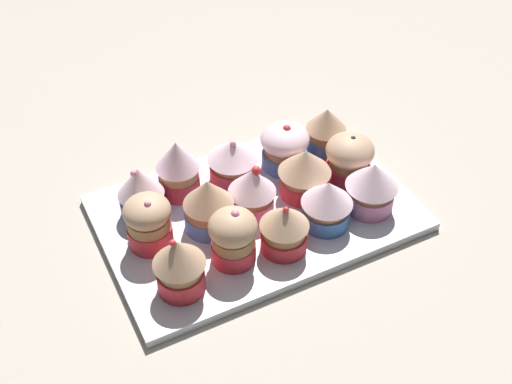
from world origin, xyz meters
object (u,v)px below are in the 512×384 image
cupcake_1 (233,236)px  cupcake_4 (372,185)px  cupcake_11 (178,167)px  cupcake_14 (326,131)px  cupcake_0 (179,264)px  cupcake_7 (251,188)px  cupcake_8 (304,170)px  cupcake_12 (232,160)px  cupcake_13 (285,146)px  cupcake_10 (141,191)px  cupcake_6 (210,206)px  cupcake_2 (281,228)px  cupcake_3 (327,202)px  baking_tray (256,213)px  cupcake_5 (148,221)px  cupcake_9 (349,158)px

cupcake_1 → cupcake_4: 18.92cm
cupcake_11 → cupcake_14: (20.92, -1.39, -0.54)cm
cupcake_0 → cupcake_7: bearing=31.8°
cupcake_8 → cupcake_1: bearing=-153.8°
cupcake_11 → cupcake_12: (7.22, -0.67, -0.98)cm
cupcake_7 → cupcake_13: bearing=35.8°
cupcake_12 → cupcake_7: bearing=-94.5°
cupcake_4 → cupcake_12: 18.20cm
cupcake_10 → cupcake_1: bearing=-60.4°
cupcake_0 → cupcake_10: size_ratio=1.04×
cupcake_6 → cupcake_10: size_ratio=0.98×
cupcake_2 → cupcake_8: 10.42cm
cupcake_11 → cupcake_14: 20.97cm
cupcake_3 → cupcake_12: bearing=117.6°
cupcake_4 → cupcake_8: bearing=133.8°
cupcake_6 → cupcake_12: bearing=48.0°
baking_tray → cupcake_7: (-0.55, 0.35, 4.13)cm
cupcake_13 → cupcake_14: size_ratio=0.93×
cupcake_12 → cupcake_13: 7.43cm
cupcake_5 → cupcake_9: (27.29, -0.63, -0.21)cm
cupcake_13 → cupcake_1: bearing=-137.7°
cupcake_0 → cupcake_3: (19.64, 1.50, -0.50)cm
cupcake_8 → cupcake_4: bearing=-46.2°
cupcake_8 → cupcake_9: bearing=-2.0°
cupcake_1 → cupcake_9: size_ratio=1.11×
baking_tray → cupcake_9: bearing=0.0°
cupcake_1 → cupcake_5: 10.23cm
cupcake_2 → cupcake_12: bearing=88.5°
cupcake_1 → cupcake_5: cupcake_1 is taller
baking_tray → cupcake_8: 8.10cm
cupcake_0 → cupcake_11: cupcake_11 is taller
cupcake_2 → cupcake_7: 7.56cm
cupcake_0 → cupcake_10: cupcake_0 is taller
cupcake_7 → cupcake_10: bearing=155.8°
cupcake_11 → cupcake_12: cupcake_11 is taller
cupcake_3 → cupcake_14: bearing=59.3°
cupcake_3 → cupcake_8: size_ratio=0.94×
cupcake_6 → cupcake_12: 9.46cm
cupcake_5 → cupcake_8: cupcake_5 is taller
cupcake_3 → cupcake_5: (-20.28, 6.55, 0.19)cm
cupcake_3 → cupcake_11: size_ratio=0.81×
cupcake_3 → cupcake_4: (6.35, -0.13, 0.30)cm
cupcake_4 → cupcake_10: 28.34cm
cupcake_1 → cupcake_13: cupcake_1 is taller
cupcake_6 → cupcake_14: (20.02, 6.31, -0.02)cm
cupcake_5 → cupcake_13: size_ratio=1.09×
baking_tray → cupcake_7: 4.18cm
cupcake_13 → cupcake_4: bearing=-65.3°
cupcake_10 → cupcake_8: bearing=-16.0°
cupcake_5 → cupcake_12: size_ratio=1.10×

